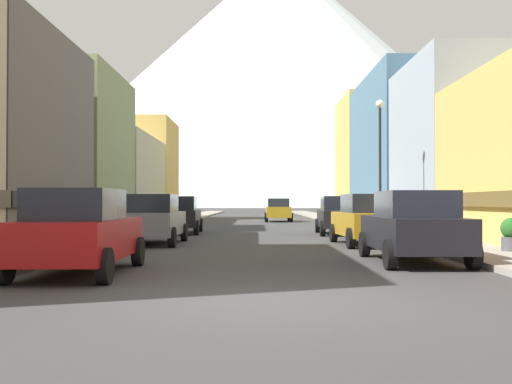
{
  "coord_description": "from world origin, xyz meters",
  "views": [
    {
      "loc": [
        -0.11,
        -9.3,
        1.51
      ],
      "look_at": [
        -0.14,
        32.55,
        2.19
      ],
      "focal_mm": 42.93,
      "sensor_mm": 36.0,
      "label": 1
    }
  ],
  "objects": [
    {
      "name": "potted_plant_2",
      "position": [
        7.0,
        7.7,
        0.62
      ],
      "size": [
        0.59,
        0.59,
        0.92
      ],
      "color": "#4C4C51",
      "rests_on": "sidewalk_right"
    },
    {
      "name": "mountain_backdrop",
      "position": [
        9.94,
        260.0,
        56.35
      ],
      "size": [
        232.53,
        232.53,
        112.7
      ],
      "primitive_type": "cone",
      "color": "silver",
      "rests_on": "ground"
    },
    {
      "name": "storefront_left_2",
      "position": [
        -10.92,
        23.57,
        4.07
      ],
      "size": [
        7.13,
        8.96,
        8.44
      ],
      "color": "#8C9966",
      "rests_on": "ground"
    },
    {
      "name": "car_driving_0",
      "position": [
        1.6,
        37.74,
        0.9
      ],
      "size": [
        2.06,
        4.4,
        1.78
      ],
      "color": "#B28419",
      "rests_on": "ground"
    },
    {
      "name": "pedestrian_1",
      "position": [
        -6.25,
        6.95,
        0.91
      ],
      "size": [
        0.36,
        0.36,
        1.64
      ],
      "color": "navy",
      "rests_on": "sidewalk_left"
    },
    {
      "name": "car_right_1",
      "position": [
        3.8,
        12.05,
        0.9
      ],
      "size": [
        2.23,
        4.48,
        1.78
      ],
      "color": "#B28419",
      "rests_on": "ground"
    },
    {
      "name": "ground_plane",
      "position": [
        0.0,
        0.0,
        0.0
      ],
      "size": [
        400.0,
        400.0,
        0.0
      ],
      "primitive_type": "plane",
      "color": "#393939"
    },
    {
      "name": "storefront_right_3",
      "position": [
        10.66,
        33.12,
        4.92
      ],
      "size": [
        6.62,
        13.94,
        10.19
      ],
      "color": "slate",
      "rests_on": "ground"
    },
    {
      "name": "pedestrian_0",
      "position": [
        -6.25,
        26.56,
        0.88
      ],
      "size": [
        0.36,
        0.36,
        1.6
      ],
      "color": "brown",
      "rests_on": "sidewalk_left"
    },
    {
      "name": "car_right_0",
      "position": [
        3.8,
        5.87,
        0.9
      ],
      "size": [
        2.08,
        4.41,
        1.78
      ],
      "color": "black",
      "rests_on": "ground"
    },
    {
      "name": "storefront_left_4",
      "position": [
        -12.39,
        45.07,
        4.22
      ],
      "size": [
        10.09,
        8.24,
        8.75
      ],
      "color": "#D8B259",
      "rests_on": "ground"
    },
    {
      "name": "streetlamp_right",
      "position": [
        5.35,
        17.54,
        3.99
      ],
      "size": [
        0.36,
        0.36,
        5.86
      ],
      "color": "black",
      "rests_on": "sidewalk_right"
    },
    {
      "name": "car_right_2",
      "position": [
        3.8,
        19.25,
        0.9
      ],
      "size": [
        2.19,
        4.46,
        1.78
      ],
      "color": "black",
      "rests_on": "ground"
    },
    {
      "name": "sidewalk_right",
      "position": [
        6.25,
        35.0,
        0.07
      ],
      "size": [
        2.5,
        100.0,
        0.15
      ],
      "primitive_type": "cube",
      "color": "gray",
      "rests_on": "ground"
    },
    {
      "name": "car_left_2",
      "position": [
        -3.8,
        20.04,
        0.9
      ],
      "size": [
        2.19,
        4.46,
        1.78
      ],
      "color": "black",
      "rests_on": "ground"
    },
    {
      "name": "storefront_right_4",
      "position": [
        11.8,
        44.77,
        5.19
      ],
      "size": [
        8.89,
        8.96,
        10.73
      ],
      "color": "#D8B259",
      "rests_on": "ground"
    },
    {
      "name": "storefront_right_2",
      "position": [
        11.16,
        21.16,
        4.11
      ],
      "size": [
        7.62,
        8.96,
        8.52
      ],
      "color": "#99A5B2",
      "rests_on": "ground"
    },
    {
      "name": "storefront_left_3",
      "position": [
        -12.01,
        34.54,
        2.99
      ],
      "size": [
        9.31,
        12.27,
        6.21
      ],
      "color": "beige",
      "rests_on": "ground"
    },
    {
      "name": "sidewalk_left",
      "position": [
        -6.25,
        35.0,
        0.07
      ],
      "size": [
        2.5,
        100.0,
        0.15
      ],
      "primitive_type": "cube",
      "color": "gray",
      "rests_on": "ground"
    },
    {
      "name": "potted_plant_0",
      "position": [
        -7.0,
        17.37,
        0.6
      ],
      "size": [
        0.55,
        0.55,
        0.89
      ],
      "color": "brown",
      "rests_on": "sidewalk_left"
    },
    {
      "name": "car_left_1",
      "position": [
        -3.8,
        12.57,
        0.9
      ],
      "size": [
        2.08,
        4.41,
        1.78
      ],
      "color": "slate",
      "rests_on": "ground"
    },
    {
      "name": "car_left_0",
      "position": [
        -3.8,
        3.45,
        0.9
      ],
      "size": [
        2.09,
        4.42,
        1.78
      ],
      "color": "#9E1111",
      "rests_on": "ground"
    }
  ]
}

